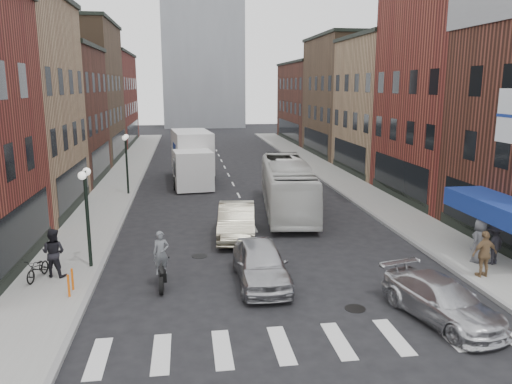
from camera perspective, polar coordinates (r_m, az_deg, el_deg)
ground at (r=17.81m, az=3.95°, el=-12.18°), size 160.00×160.00×0.00m
sidewalk_left at (r=38.88m, az=-15.36°, el=0.94°), size 3.00×74.00×0.15m
sidewalk_right at (r=40.36m, az=9.32°, el=1.61°), size 3.00×74.00×0.15m
curb_left at (r=38.73m, az=-13.15°, el=0.90°), size 0.20×74.00×0.16m
curb_right at (r=39.96m, az=7.26°, el=1.46°), size 0.20×74.00×0.16m
crosswalk_stripes at (r=15.20m, az=6.39°, el=-16.75°), size 12.00×2.20×0.01m
bldg_left_mid_b at (r=41.56m, az=-24.41°, el=8.06°), size 10.30×10.20×10.30m
bldg_left_far_a at (r=52.16m, az=-21.21°, el=10.58°), size 10.30×12.20×13.30m
bldg_left_far_b at (r=65.91m, az=-18.42°, el=10.05°), size 10.30×16.20×11.30m
bldg_right_mid_a at (r=35.11m, az=24.11°, el=10.81°), size 10.30×10.20×14.30m
bldg_right_mid_b at (r=43.96m, az=17.01°, el=9.42°), size 10.30×10.20×11.30m
bldg_right_far_a at (r=54.12m, az=12.09°, el=10.61°), size 10.30×12.20×12.30m
bldg_right_far_b at (r=67.47m, az=7.95°, el=10.16°), size 10.30×16.20×10.30m
awning_blue at (r=22.64m, az=25.33°, el=-1.03°), size 1.80×5.00×0.78m
streetlamp_near at (r=20.73m, az=-18.83°, el=-0.82°), size 0.32×1.22×4.11m
streetlamp_far at (r=34.38m, az=-14.61°, el=4.36°), size 0.32×1.22×4.11m
bike_rack at (r=18.91m, az=-20.43°, el=-9.66°), size 0.08×0.68×0.80m
box_truck at (r=38.32m, az=-7.29°, el=3.87°), size 3.29×9.04×3.83m
motorcycle_rider at (r=18.77m, az=-10.75°, el=-7.78°), size 0.63×2.10×2.14m
transit_bus at (r=29.33m, az=3.59°, el=0.65°), size 3.73×11.00×3.00m
sedan_left_near at (r=18.86m, az=0.55°, el=-8.15°), size 1.87×4.63×1.58m
sedan_left_far at (r=24.42m, az=-2.24°, el=-3.33°), size 2.30×5.15×1.64m
curb_car at (r=17.19m, az=20.45°, el=-11.51°), size 2.92×4.84×1.31m
parked_bicycle at (r=20.69m, az=-23.66°, el=-8.01°), size 0.87×1.66×0.83m
ped_left_solo at (r=20.57m, az=-22.14°, el=-6.44°), size 1.03×0.76×1.88m
ped_right_a at (r=22.56m, az=25.52°, el=-5.39°), size 1.21×0.91×1.69m
ped_right_b at (r=20.95m, az=24.66°, el=-6.45°), size 1.11×0.66×1.80m
ped_right_c at (r=22.52m, az=24.21°, el=-5.09°), size 1.07×0.96×1.85m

